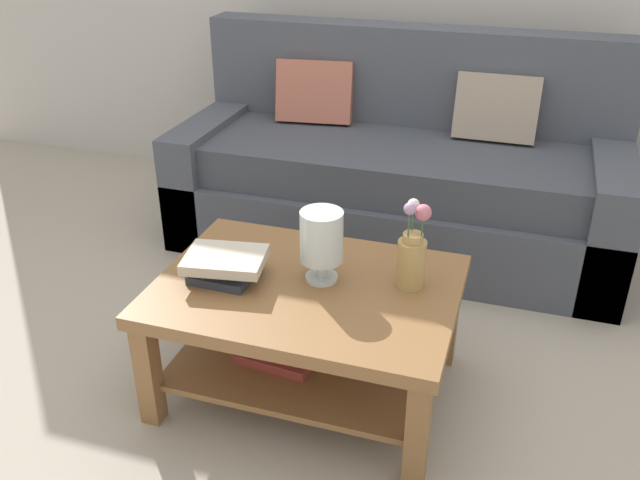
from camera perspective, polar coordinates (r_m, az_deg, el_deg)
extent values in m
plane|color=#ADA393|center=(2.91, 1.97, -8.06)|extent=(10.00, 10.00, 0.00)
cube|color=#474C56|center=(3.56, 6.21, 2.35)|extent=(2.22, 0.90, 0.36)
cube|color=#40444E|center=(3.42, 6.34, 6.38)|extent=(1.98, 0.74, 0.20)
cube|color=#474C56|center=(3.70, 7.81, 12.02)|extent=(2.22, 0.20, 0.70)
cube|color=#474C56|center=(3.82, -8.72, 5.96)|extent=(0.20, 0.90, 0.60)
cube|color=#474C56|center=(3.48, 22.75, 1.78)|extent=(0.20, 0.90, 0.60)
cube|color=#B26651|center=(3.68, -0.42, 12.36)|extent=(0.42, 0.24, 0.34)
cube|color=gray|center=(3.52, 14.61, 10.71)|extent=(0.40, 0.19, 0.34)
cube|color=olive|center=(2.39, -1.10, -4.25)|extent=(1.05, 0.77, 0.05)
cube|color=olive|center=(2.46, -14.20, -10.77)|extent=(0.07, 0.07, 0.41)
cube|color=olive|center=(2.19, 8.16, -15.71)|extent=(0.07, 0.07, 0.41)
cube|color=olive|center=(2.93, -7.70, -3.25)|extent=(0.07, 0.07, 0.41)
cube|color=olive|center=(2.71, 10.74, -6.37)|extent=(0.07, 0.07, 0.41)
cube|color=olive|center=(2.56, -1.04, -9.82)|extent=(0.93, 0.65, 0.02)
cube|color=#993833|center=(2.53, -3.43, -9.44)|extent=(0.30, 0.23, 0.04)
cube|color=#2D333D|center=(2.44, -7.99, -2.79)|extent=(0.22, 0.19, 0.03)
cube|color=#3D6075|center=(2.44, -8.04, -2.04)|extent=(0.21, 0.16, 0.03)
cube|color=beige|center=(2.40, -7.97, -1.63)|extent=(0.31, 0.25, 0.04)
cylinder|color=silver|center=(2.41, 0.09, -3.14)|extent=(0.12, 0.12, 0.02)
cylinder|color=silver|center=(2.39, 0.09, -2.32)|extent=(0.04, 0.04, 0.06)
cylinder|color=silver|center=(2.33, 0.10, 0.32)|extent=(0.15, 0.15, 0.18)
sphere|color=tan|center=(2.35, -0.43, -0.39)|extent=(0.05, 0.05, 0.05)
sphere|color=#2D333D|center=(2.35, 0.71, -0.41)|extent=(0.05, 0.05, 0.05)
cylinder|color=tan|center=(2.35, 7.65, -1.99)|extent=(0.10, 0.10, 0.17)
cylinder|color=tan|center=(2.30, 7.81, 0.19)|extent=(0.07, 0.07, 0.03)
cylinder|color=#426638|center=(2.28, 8.57, 1.15)|extent=(0.01, 0.01, 0.07)
sphere|color=#C66B7A|center=(2.25, 8.66, 2.29)|extent=(0.06, 0.06, 0.06)
cylinder|color=#426638|center=(2.30, 7.77, 1.75)|extent=(0.01, 0.01, 0.08)
sphere|color=silver|center=(2.28, 7.85, 2.96)|extent=(0.04, 0.04, 0.04)
cylinder|color=#426638|center=(2.25, 7.46, 1.30)|extent=(0.01, 0.01, 0.09)
sphere|color=#B28CB7|center=(2.23, 7.55, 2.62)|extent=(0.04, 0.04, 0.04)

